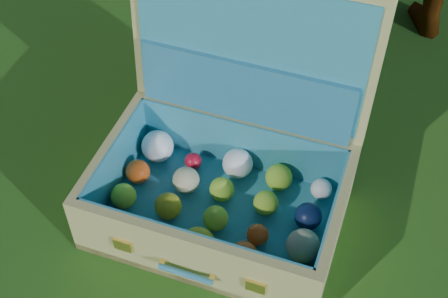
# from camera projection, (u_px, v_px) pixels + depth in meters

# --- Properties ---
(ground) EXTENTS (60.00, 60.00, 0.00)m
(ground) POSITION_uv_depth(u_px,v_px,m) (198.00, 272.00, 1.51)
(ground) COLOR #215114
(ground) RESTS_ON ground
(suitcase) EXTENTS (0.68, 0.58, 0.59)m
(suitcase) POSITION_uv_depth(u_px,v_px,m) (229.00, 156.00, 1.55)
(suitcase) COLOR tan
(suitcase) RESTS_ON ground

